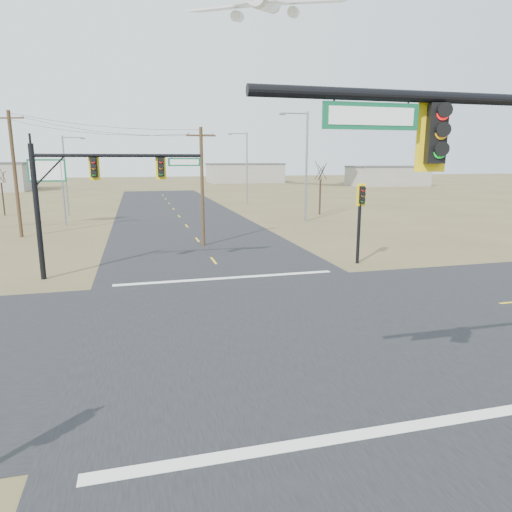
# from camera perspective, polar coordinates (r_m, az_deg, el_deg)

# --- Properties ---
(ground) EXTENTS (320.00, 320.00, 0.00)m
(ground) POSITION_cam_1_polar(r_m,az_deg,el_deg) (17.98, 1.01, -8.76)
(ground) COLOR brown
(ground) RESTS_ON ground
(road_ew) EXTENTS (160.00, 14.00, 0.02)m
(road_ew) POSITION_cam_1_polar(r_m,az_deg,el_deg) (17.97, 1.01, -8.73)
(road_ew) COLOR black
(road_ew) RESTS_ON ground
(road_ns) EXTENTS (14.00, 160.00, 0.02)m
(road_ns) POSITION_cam_1_polar(r_m,az_deg,el_deg) (17.97, 1.01, -8.73)
(road_ns) COLOR black
(road_ns) RESTS_ON ground
(stop_bar_near) EXTENTS (12.00, 0.40, 0.01)m
(stop_bar_near) POSITION_cam_1_polar(r_m,az_deg,el_deg) (11.67, 11.68, -21.19)
(stop_bar_near) COLOR silver
(stop_bar_near) RESTS_ON road_ns
(stop_bar_far) EXTENTS (12.00, 0.40, 0.01)m
(stop_bar_far) POSITION_cam_1_polar(r_m,az_deg,el_deg) (24.93, -3.63, -2.76)
(stop_bar_far) COLOR silver
(stop_bar_far) RESTS_ON road_ns
(mast_arm_far) EXTENTS (8.85, 0.46, 7.17)m
(mast_arm_far) POSITION_cam_1_polar(r_m,az_deg,el_deg) (26.24, -19.58, 8.71)
(mast_arm_far) COLOR black
(mast_arm_far) RESTS_ON ground
(pedestal_signal_ne) EXTENTS (0.64, 0.57, 4.97)m
(pedestal_signal_ne) POSITION_cam_1_polar(r_m,az_deg,el_deg) (28.57, 12.96, 6.00)
(pedestal_signal_ne) COLOR black
(pedestal_signal_ne) RESTS_ON ground
(utility_pole_near) EXTENTS (2.11, 0.25, 8.64)m
(utility_pole_near) POSITION_cam_1_polar(r_m,az_deg,el_deg) (34.02, -6.75, 8.80)
(utility_pole_near) COLOR #45301D
(utility_pole_near) RESTS_ON ground
(utility_pole_far) EXTENTS (2.37, 0.98, 10.18)m
(utility_pole_far) POSITION_cam_1_polar(r_m,az_deg,el_deg) (42.51, -27.92, 9.14)
(utility_pole_far) COLOR #45301D
(utility_pole_far) RESTS_ON ground
(highway_sign) EXTENTS (3.41, 0.17, 6.39)m
(highway_sign) POSITION_cam_1_polar(r_m,az_deg,el_deg) (48.35, -24.59, 8.70)
(highway_sign) COLOR gray
(highway_sign) RESTS_ON ground
(streetlight_a) EXTENTS (3.08, 0.34, 11.06)m
(streetlight_a) POSITION_cam_1_polar(r_m,az_deg,el_deg) (47.87, 6.06, 11.74)
(streetlight_a) COLOR gray
(streetlight_a) RESTS_ON ground
(streetlight_b) EXTENTS (2.81, 0.33, 10.09)m
(streetlight_b) POSITION_cam_1_polar(r_m,az_deg,el_deg) (66.11, -1.33, 11.38)
(streetlight_b) COLOR gray
(streetlight_b) RESTS_ON ground
(streetlight_c) EXTENTS (2.50, 0.33, 8.96)m
(streetlight_c) POSITION_cam_1_polar(r_m,az_deg,el_deg) (56.48, -22.55, 9.74)
(streetlight_c) COLOR gray
(streetlight_c) RESTS_ON ground
(bare_tree_b) EXTENTS (2.64, 2.64, 5.75)m
(bare_tree_b) POSITION_cam_1_polar(r_m,az_deg,el_deg) (60.12, -29.33, 8.80)
(bare_tree_b) COLOR black
(bare_tree_b) RESTS_ON ground
(bare_tree_c) EXTENTS (3.39, 3.39, 6.50)m
(bare_tree_c) POSITION_cam_1_polar(r_m,az_deg,el_deg) (54.01, 8.09, 10.53)
(bare_tree_c) COLOR black
(bare_tree_c) RESTS_ON ground
(warehouse_mid) EXTENTS (20.00, 12.00, 5.00)m
(warehouse_mid) POSITION_cam_1_polar(r_m,az_deg,el_deg) (129.65, -1.44, 10.29)
(warehouse_mid) COLOR gray
(warehouse_mid) RESTS_ON ground
(warehouse_right) EXTENTS (18.00, 10.00, 4.50)m
(warehouse_right) POSITION_cam_1_polar(r_m,az_deg,el_deg) (117.47, 16.10, 9.53)
(warehouse_right) COLOR gray
(warehouse_right) RESTS_ON ground
(jet_airliner) EXTENTS (24.98, 25.49, 11.94)m
(jet_airliner) POSITION_cam_1_polar(r_m,az_deg,el_deg) (90.28, 1.15, 29.21)
(jet_airliner) COLOR white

